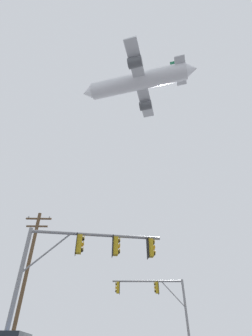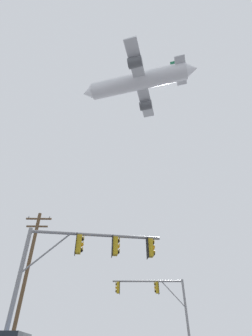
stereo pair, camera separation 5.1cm
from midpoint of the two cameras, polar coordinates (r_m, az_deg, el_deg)
name	(u,v)px [view 2 (the right image)]	position (r m, az deg, el deg)	size (l,w,h in m)	color
signal_pole_near	(81,258)	(12.85, -10.09, -19.68)	(6.63, 1.07, 6.06)	gray
signal_pole_far	(159,299)	(24.22, 7.72, -27.57)	(6.31, 0.54, 6.28)	gray
utility_pole	(26,275)	(21.91, -21.87, -21.88)	(2.20, 0.28, 10.90)	brown
airplane	(138,82)	(55.73, 2.79, 19.13)	(24.66, 19.04, 6.79)	white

